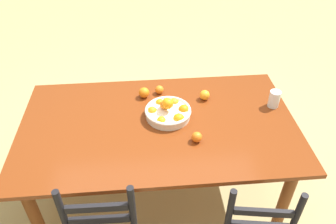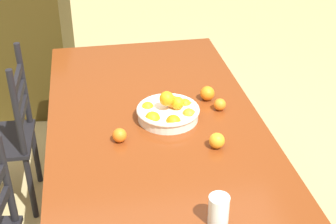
% 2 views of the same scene
% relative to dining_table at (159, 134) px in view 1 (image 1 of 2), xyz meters
% --- Properties ---
extents(ground_plane, '(12.00, 12.00, 0.00)m').
position_rel_dining_table_xyz_m(ground_plane, '(0.00, 0.00, -0.67)').
color(ground_plane, tan).
extents(dining_table, '(1.88, 1.08, 0.77)m').
position_rel_dining_table_xyz_m(dining_table, '(0.00, 0.00, 0.00)').
color(dining_table, maroon).
rests_on(dining_table, ground).
extents(fruit_bowl, '(0.32, 0.32, 0.15)m').
position_rel_dining_table_xyz_m(fruit_bowl, '(-0.07, -0.07, 0.14)').
color(fruit_bowl, silver).
rests_on(fruit_bowl, dining_table).
extents(orange_loose_0, '(0.08, 0.08, 0.08)m').
position_rel_dining_table_xyz_m(orange_loose_0, '(0.09, -0.31, 0.14)').
color(orange_loose_0, orange).
rests_on(orange_loose_0, dining_table).
extents(orange_loose_1, '(0.07, 0.07, 0.07)m').
position_rel_dining_table_xyz_m(orange_loose_1, '(-0.36, -0.25, 0.14)').
color(orange_loose_1, orange).
rests_on(orange_loose_1, dining_table).
extents(orange_loose_2, '(0.07, 0.07, 0.07)m').
position_rel_dining_table_xyz_m(orange_loose_2, '(-0.23, 0.19, 0.13)').
color(orange_loose_2, orange).
rests_on(orange_loose_2, dining_table).
extents(orange_loose_3, '(0.06, 0.06, 0.06)m').
position_rel_dining_table_xyz_m(orange_loose_3, '(-0.03, -0.35, 0.13)').
color(orange_loose_3, orange).
rests_on(orange_loose_3, dining_table).
extents(drinking_glass, '(0.08, 0.08, 0.13)m').
position_rel_dining_table_xyz_m(drinking_glass, '(-0.84, -0.12, 0.16)').
color(drinking_glass, silver).
rests_on(drinking_glass, dining_table).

